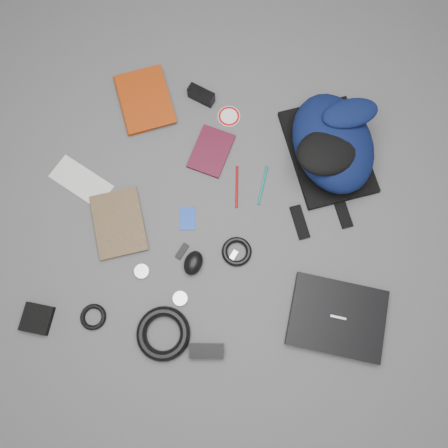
# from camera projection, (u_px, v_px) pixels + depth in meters

# --- Properties ---
(ground) EXTENTS (4.00, 4.00, 0.00)m
(ground) POSITION_uv_depth(u_px,v_px,m) (224.00, 225.00, 1.55)
(ground) COLOR #4F4F51
(ground) RESTS_ON ground
(backpack) EXTENTS (0.44, 0.51, 0.18)m
(backpack) POSITION_uv_depth(u_px,v_px,m) (333.00, 143.00, 1.53)
(backpack) COLOR black
(backpack) RESTS_ON ground
(laptop) EXTENTS (0.33, 0.26, 0.03)m
(laptop) POSITION_uv_depth(u_px,v_px,m) (337.00, 317.00, 1.46)
(laptop) COLOR black
(laptop) RESTS_ON ground
(textbook_red) EXTENTS (0.28, 0.31, 0.03)m
(textbook_red) POSITION_uv_depth(u_px,v_px,m) (121.00, 106.00, 1.65)
(textbook_red) COLOR #8B2A08
(textbook_red) RESTS_ON ground
(comic_book) EXTENTS (0.25, 0.28, 0.02)m
(comic_book) POSITION_uv_depth(u_px,v_px,m) (95.00, 229.00, 1.54)
(comic_book) COLOR #B2860C
(comic_book) RESTS_ON ground
(envelope) EXTENTS (0.25, 0.19, 0.00)m
(envelope) POSITION_uv_depth(u_px,v_px,m) (81.00, 181.00, 1.59)
(envelope) COLOR silver
(envelope) RESTS_ON ground
(dvd_case) EXTENTS (0.16, 0.20, 0.01)m
(dvd_case) POSITION_uv_depth(u_px,v_px,m) (211.00, 151.00, 1.61)
(dvd_case) COLOR #3D0B1B
(dvd_case) RESTS_ON ground
(compact_camera) EXTENTS (0.11, 0.07, 0.06)m
(compact_camera) POSITION_uv_depth(u_px,v_px,m) (201.00, 95.00, 1.64)
(compact_camera) COLOR black
(compact_camera) RESTS_ON ground
(sticker_disc) EXTENTS (0.11, 0.11, 0.00)m
(sticker_disc) POSITION_uv_depth(u_px,v_px,m) (229.00, 116.00, 1.65)
(sticker_disc) COLOR white
(sticker_disc) RESTS_ON ground
(pen_teal) EXTENTS (0.02, 0.15, 0.01)m
(pen_teal) POSITION_uv_depth(u_px,v_px,m) (263.00, 185.00, 1.58)
(pen_teal) COLOR #0D766A
(pen_teal) RESTS_ON ground
(pen_red) EXTENTS (0.03, 0.16, 0.01)m
(pen_red) POSITION_uv_depth(u_px,v_px,m) (237.00, 187.00, 1.58)
(pen_red) COLOR maroon
(pen_red) RESTS_ON ground
(id_badge) EXTENTS (0.07, 0.09, 0.00)m
(id_badge) POSITION_uv_depth(u_px,v_px,m) (187.00, 218.00, 1.56)
(id_badge) COLOR #1740AF
(id_badge) RESTS_ON ground
(usb_black) EXTENTS (0.04, 0.06, 0.01)m
(usb_black) POSITION_uv_depth(u_px,v_px,m) (182.00, 251.00, 1.53)
(usb_black) COLOR black
(usb_black) RESTS_ON ground
(usb_silver) EXTENTS (0.03, 0.05, 0.01)m
(usb_silver) POSITION_uv_depth(u_px,v_px,m) (233.00, 256.00, 1.52)
(usb_silver) COLOR silver
(usb_silver) RESTS_ON ground
(mouse) EXTENTS (0.08, 0.10, 0.05)m
(mouse) POSITION_uv_depth(u_px,v_px,m) (193.00, 263.00, 1.50)
(mouse) COLOR black
(mouse) RESTS_ON ground
(headphone_left) EXTENTS (0.07, 0.07, 0.01)m
(headphone_left) POSITION_uv_depth(u_px,v_px,m) (142.00, 271.00, 1.51)
(headphone_left) COLOR #BCBDBF
(headphone_left) RESTS_ON ground
(headphone_right) EXTENTS (0.05, 0.05, 0.01)m
(headphone_right) POSITION_uv_depth(u_px,v_px,m) (180.00, 298.00, 1.49)
(headphone_right) COLOR #B6B7B9
(headphone_right) RESTS_ON ground
(cable_coil) EXTENTS (0.13, 0.13, 0.02)m
(cable_coil) POSITION_uv_depth(u_px,v_px,m) (237.00, 252.00, 1.52)
(cable_coil) COLOR black
(cable_coil) RESTS_ON ground
(power_brick) EXTENTS (0.12, 0.06, 0.03)m
(power_brick) POSITION_uv_depth(u_px,v_px,m) (207.00, 351.00, 1.44)
(power_brick) COLOR black
(power_brick) RESTS_ON ground
(power_cord_coil) EXTENTS (0.23, 0.23, 0.03)m
(power_cord_coil) POSITION_uv_depth(u_px,v_px,m) (163.00, 334.00, 1.45)
(power_cord_coil) COLOR black
(power_cord_coil) RESTS_ON ground
(pouch) EXTENTS (0.10, 0.10, 0.02)m
(pouch) POSITION_uv_depth(u_px,v_px,m) (37.00, 319.00, 1.46)
(pouch) COLOR black
(pouch) RESTS_ON ground
(earbud_coil) EXTENTS (0.12, 0.12, 0.02)m
(earbud_coil) POSITION_uv_depth(u_px,v_px,m) (93.00, 317.00, 1.47)
(earbud_coil) COLOR black
(earbud_coil) RESTS_ON ground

